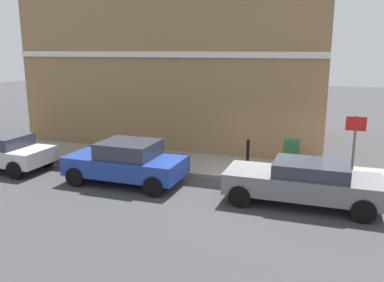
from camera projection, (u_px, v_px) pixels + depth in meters
ground at (256, 189)px, 12.98m from camera, size 80.00×80.00×0.00m
sidewalk at (119, 157)px, 16.51m from camera, size 2.74×30.00×0.15m
corner_building at (185, 63)px, 19.77m from camera, size 7.01×13.60×7.51m
car_grey at (303, 181)px, 11.53m from camera, size 1.84×4.41×1.30m
car_blue at (127, 162)px, 13.39m from camera, size 2.02×3.98×1.45m
car_silver at (1, 151)px, 15.01m from camera, size 1.91×3.98×1.32m
utility_cabinet at (291, 157)px, 14.24m from camera, size 0.46×0.61×1.15m
bollard_near_cabinet at (248, 152)px, 14.82m from camera, size 0.14×0.14×1.04m
street_sign at (354, 141)px, 12.37m from camera, size 0.08×0.60×2.30m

